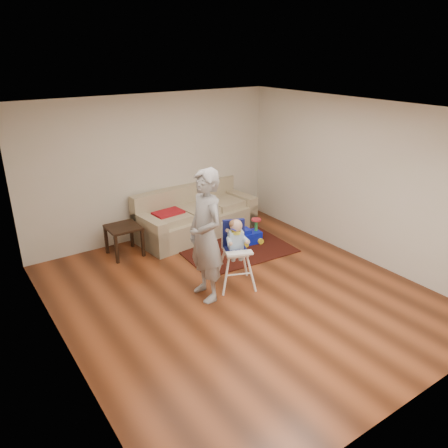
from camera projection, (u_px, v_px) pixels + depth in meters
ground at (239, 294)px, 6.57m from camera, size 5.50×5.50×0.00m
room_envelope at (219, 165)px, 6.27m from camera, size 5.04×5.52×2.72m
sofa at (197, 212)px, 8.50m from camera, size 2.47×1.21×0.92m
side_table at (124, 241)px, 7.72m from camera, size 0.54×0.54×0.54m
area_rug at (235, 248)px, 8.04m from camera, size 2.02×1.56×0.02m
ride_on_toy at (250, 231)px, 8.16m from camera, size 0.46×0.35×0.46m
toy_ball at (215, 258)px, 7.48m from camera, size 0.14×0.14×0.14m
high_chair at (236, 254)px, 6.61m from camera, size 0.66×0.66×1.10m
adult at (206, 236)px, 6.15m from camera, size 0.50×0.73×1.95m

